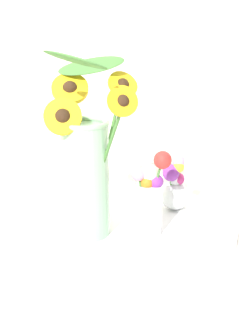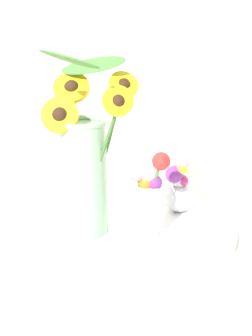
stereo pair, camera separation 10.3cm
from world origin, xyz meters
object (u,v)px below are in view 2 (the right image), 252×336
at_px(vase_bulb_right, 179,190).
at_px(serving_tray, 126,227).
at_px(vase_small_center, 146,200).
at_px(mason_jar_sunflowers, 84,162).

bearing_deg(vase_bulb_right, serving_tray, -160.67).
distance_m(vase_small_center, vase_bulb_right, 0.14).
bearing_deg(vase_small_center, vase_bulb_right, 45.72).
height_order(serving_tray, mason_jar_sunflowers, mason_jar_sunflowers).
bearing_deg(mason_jar_sunflowers, vase_bulb_right, 17.55).
distance_m(serving_tray, mason_jar_sunflowers, 0.19).
xyz_separation_m(mason_jar_sunflowers, vase_small_center, (0.13, -0.03, -0.08)).
bearing_deg(mason_jar_sunflowers, serving_tray, 14.91).
distance_m(mason_jar_sunflowers, vase_bulb_right, 0.26).
xyz_separation_m(serving_tray, vase_small_center, (0.04, -0.05, 0.09)).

